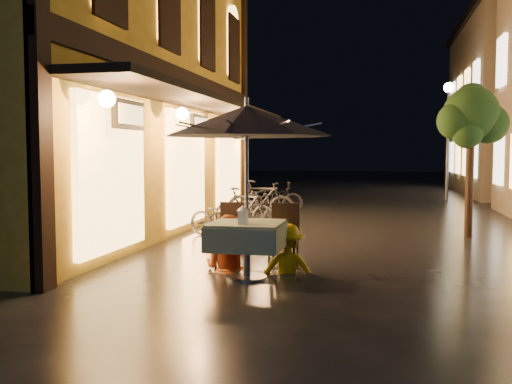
% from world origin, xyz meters
% --- Properties ---
extents(ground, '(90.00, 90.00, 0.00)m').
position_xyz_m(ground, '(0.00, 0.00, 0.00)').
color(ground, black).
rests_on(ground, ground).
extents(west_building, '(5.90, 11.40, 7.40)m').
position_xyz_m(west_building, '(-5.72, 4.00, 3.71)').
color(west_building, '#BC8E19').
rests_on(west_building, ground).
extents(street_tree, '(1.43, 1.20, 3.15)m').
position_xyz_m(street_tree, '(2.41, 4.51, 2.42)').
color(street_tree, black).
rests_on(street_tree, ground).
extents(streetlamp_far, '(0.36, 0.36, 4.23)m').
position_xyz_m(streetlamp_far, '(3.00, 14.00, 2.92)').
color(streetlamp_far, '#59595E').
rests_on(streetlamp_far, ground).
extents(cafe_table, '(0.99, 0.99, 0.78)m').
position_xyz_m(cafe_table, '(-1.13, -0.17, 0.59)').
color(cafe_table, '#59595E').
rests_on(cafe_table, ground).
extents(patio_umbrella, '(2.30, 2.30, 2.46)m').
position_xyz_m(patio_umbrella, '(-1.13, -0.17, 2.15)').
color(patio_umbrella, '#59595E').
rests_on(patio_umbrella, ground).
extents(cafe_chair_left, '(0.42, 0.42, 0.97)m').
position_xyz_m(cafe_chair_left, '(-1.53, 0.56, 0.54)').
color(cafe_chair_left, black).
rests_on(cafe_chair_left, ground).
extents(cafe_chair_right, '(0.42, 0.42, 0.97)m').
position_xyz_m(cafe_chair_right, '(-0.73, 0.56, 0.54)').
color(cafe_chair_right, black).
rests_on(cafe_chair_right, ground).
extents(table_lantern, '(0.16, 0.16, 0.25)m').
position_xyz_m(table_lantern, '(-1.13, -0.39, 0.92)').
color(table_lantern, white).
rests_on(table_lantern, cafe_table).
extents(person_orange, '(0.91, 0.79, 1.60)m').
position_xyz_m(person_orange, '(-1.53, 0.34, 0.80)').
color(person_orange, '#B94C20').
rests_on(person_orange, ground).
extents(person_yellow, '(0.98, 0.72, 1.36)m').
position_xyz_m(person_yellow, '(-0.67, 0.37, 0.68)').
color(person_yellow, '#CDA103').
rests_on(person_yellow, ground).
extents(bicycle_0, '(1.61, 0.88, 0.80)m').
position_xyz_m(bicycle_0, '(-2.50, 3.50, 0.40)').
color(bicycle_0, black).
rests_on(bicycle_0, ground).
extents(bicycle_1, '(1.67, 0.98, 0.97)m').
position_xyz_m(bicycle_1, '(-2.21, 4.19, 0.49)').
color(bicycle_1, black).
rests_on(bicycle_1, ground).
extents(bicycle_2, '(1.60, 1.09, 0.80)m').
position_xyz_m(bicycle_2, '(-2.20, 5.33, 0.40)').
color(bicycle_2, black).
rests_on(bicycle_2, ground).
extents(bicycle_3, '(1.72, 0.49, 1.04)m').
position_xyz_m(bicycle_3, '(-2.24, 6.08, 0.52)').
color(bicycle_3, black).
rests_on(bicycle_3, ground).
extents(bicycle_4, '(1.80, 1.02, 0.90)m').
position_xyz_m(bicycle_4, '(-2.33, 8.12, 0.45)').
color(bicycle_4, black).
rests_on(bicycle_4, ground).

